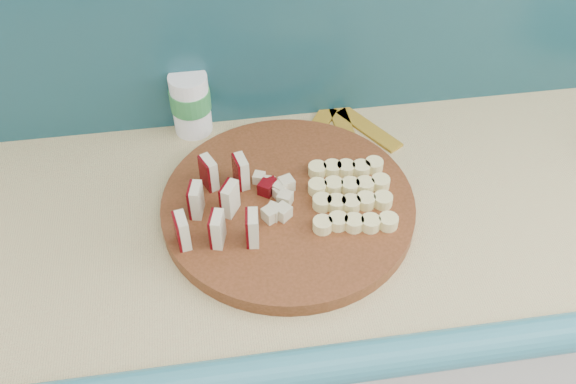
% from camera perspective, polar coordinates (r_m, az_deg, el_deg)
% --- Properties ---
extents(kitchen_counter, '(2.20, 0.63, 0.91)m').
position_cam_1_polar(kitchen_counter, '(1.61, 17.77, -10.96)').
color(kitchen_counter, silver).
rests_on(kitchen_counter, ground).
extents(cutting_board, '(0.49, 0.49, 0.03)m').
position_cam_1_polar(cutting_board, '(1.13, 0.00, -1.20)').
color(cutting_board, '#47250F').
rests_on(cutting_board, kitchen_counter).
extents(apple_wedges, '(0.14, 0.18, 0.06)m').
position_cam_1_polar(apple_wedges, '(1.08, -6.24, -1.03)').
color(apple_wedges, beige).
rests_on(apple_wedges, cutting_board).
extents(apple_chunks, '(0.07, 0.08, 0.02)m').
position_cam_1_polar(apple_chunks, '(1.11, -1.43, -0.40)').
color(apple_chunks, beige).
rests_on(apple_chunks, cutting_board).
extents(banana_slices, '(0.15, 0.18, 0.02)m').
position_cam_1_polar(banana_slices, '(1.12, 5.56, -0.17)').
color(banana_slices, '#F1E593').
rests_on(banana_slices, cutting_board).
extents(canister, '(0.08, 0.08, 0.13)m').
position_cam_1_polar(canister, '(1.27, -8.65, 7.87)').
color(canister, white).
rests_on(canister, kitchen_counter).
extents(banana_peel, '(0.22, 0.18, 0.01)m').
position_cam_1_polar(banana_peel, '(1.31, 4.80, 5.75)').
color(banana_peel, gold).
rests_on(banana_peel, kitchen_counter).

